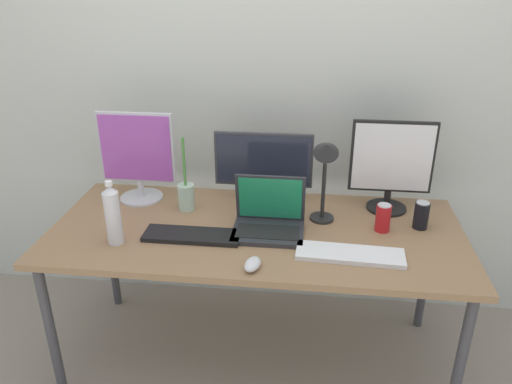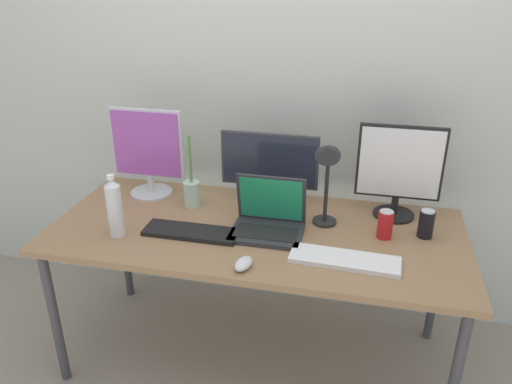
{
  "view_description": "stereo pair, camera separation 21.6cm",
  "coord_description": "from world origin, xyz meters",
  "px_view_note": "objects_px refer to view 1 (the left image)",
  "views": [
    {
      "loc": [
        0.23,
        -1.95,
        1.82
      ],
      "look_at": [
        0.0,
        0.0,
        0.92
      ],
      "focal_mm": 35.0,
      "sensor_mm": 36.0,
      "label": 1
    },
    {
      "loc": [
        0.44,
        -1.92,
        1.82
      ],
      "look_at": [
        0.0,
        0.0,
        0.92
      ],
      "focal_mm": 35.0,
      "sensor_mm": 36.0,
      "label": 2
    }
  ],
  "objects_px": {
    "soda_can_near_keyboard": "(421,215)",
    "keyboard_aux": "(192,235)",
    "mouse_by_keyboard": "(253,264)",
    "soda_can_by_laptop": "(383,218)",
    "monitor_left": "(137,156)",
    "work_desk": "(256,239)",
    "laptop_silver": "(269,219)",
    "desk_lamp": "(325,165)",
    "water_bottle": "(113,215)",
    "monitor_right": "(391,164)",
    "keyboard_main": "(350,254)",
    "bamboo_vase": "(186,195)",
    "monitor_center": "(263,166)"
  },
  "relations": [
    {
      "from": "monitor_center",
      "to": "monitor_right",
      "type": "xyz_separation_m",
      "value": [
        0.6,
        0.01,
        0.03
      ]
    },
    {
      "from": "monitor_left",
      "to": "laptop_silver",
      "type": "distance_m",
      "value": 0.74
    },
    {
      "from": "monitor_right",
      "to": "water_bottle",
      "type": "distance_m",
      "value": 1.27
    },
    {
      "from": "laptop_silver",
      "to": "keyboard_aux",
      "type": "height_order",
      "value": "laptop_silver"
    },
    {
      "from": "monitor_left",
      "to": "keyboard_main",
      "type": "height_order",
      "value": "monitor_left"
    },
    {
      "from": "work_desk",
      "to": "mouse_by_keyboard",
      "type": "bearing_deg",
      "value": -85.73
    },
    {
      "from": "monitor_right",
      "to": "monitor_left",
      "type": "bearing_deg",
      "value": -178.91
    },
    {
      "from": "work_desk",
      "to": "laptop_silver",
      "type": "relative_size",
      "value": 5.93
    },
    {
      "from": "desk_lamp",
      "to": "water_bottle",
      "type": "bearing_deg",
      "value": -162.7
    },
    {
      "from": "laptop_silver",
      "to": "soda_can_near_keyboard",
      "type": "distance_m",
      "value": 0.68
    },
    {
      "from": "work_desk",
      "to": "soda_can_by_laptop",
      "type": "bearing_deg",
      "value": 4.97
    },
    {
      "from": "keyboard_main",
      "to": "soda_can_by_laptop",
      "type": "relative_size",
      "value": 3.46
    },
    {
      "from": "laptop_silver",
      "to": "soda_can_by_laptop",
      "type": "relative_size",
      "value": 2.46
    },
    {
      "from": "laptop_silver",
      "to": "water_bottle",
      "type": "height_order",
      "value": "water_bottle"
    },
    {
      "from": "work_desk",
      "to": "laptop_silver",
      "type": "bearing_deg",
      "value": -10.32
    },
    {
      "from": "monitor_right",
      "to": "water_bottle",
      "type": "xyz_separation_m",
      "value": [
        -1.18,
        -0.46,
        -0.1
      ]
    },
    {
      "from": "laptop_silver",
      "to": "desk_lamp",
      "type": "bearing_deg",
      "value": 21.03
    },
    {
      "from": "work_desk",
      "to": "keyboard_aux",
      "type": "bearing_deg",
      "value": -157.09
    },
    {
      "from": "monitor_right",
      "to": "soda_can_near_keyboard",
      "type": "height_order",
      "value": "monitor_right"
    },
    {
      "from": "work_desk",
      "to": "monitor_right",
      "type": "relative_size",
      "value": 4.19
    },
    {
      "from": "keyboard_main",
      "to": "soda_can_by_laptop",
      "type": "bearing_deg",
      "value": 60.13
    },
    {
      "from": "mouse_by_keyboard",
      "to": "soda_can_by_laptop",
      "type": "xyz_separation_m",
      "value": [
        0.53,
        0.37,
        0.04
      ]
    },
    {
      "from": "keyboard_main",
      "to": "keyboard_aux",
      "type": "height_order",
      "value": "same"
    },
    {
      "from": "monitor_left",
      "to": "keyboard_aux",
      "type": "bearing_deg",
      "value": -46.01
    },
    {
      "from": "work_desk",
      "to": "laptop_silver",
      "type": "distance_m",
      "value": 0.13
    },
    {
      "from": "monitor_left",
      "to": "soda_can_near_keyboard",
      "type": "height_order",
      "value": "monitor_left"
    },
    {
      "from": "monitor_right",
      "to": "keyboard_main",
      "type": "distance_m",
      "value": 0.55
    },
    {
      "from": "water_bottle",
      "to": "mouse_by_keyboard",
      "type": "bearing_deg",
      "value": -12.34
    },
    {
      "from": "bamboo_vase",
      "to": "soda_can_by_laptop",
      "type": "bearing_deg",
      "value": -6.78
    },
    {
      "from": "desk_lamp",
      "to": "laptop_silver",
      "type": "bearing_deg",
      "value": -158.97
    },
    {
      "from": "bamboo_vase",
      "to": "keyboard_main",
      "type": "bearing_deg",
      "value": -24.52
    },
    {
      "from": "keyboard_aux",
      "to": "soda_can_by_laptop",
      "type": "xyz_separation_m",
      "value": [
        0.82,
        0.16,
        0.05
      ]
    },
    {
      "from": "mouse_by_keyboard",
      "to": "soda_can_by_laptop",
      "type": "relative_size",
      "value": 0.81
    },
    {
      "from": "monitor_left",
      "to": "desk_lamp",
      "type": "relative_size",
      "value": 1.05
    },
    {
      "from": "soda_can_near_keyboard",
      "to": "keyboard_aux",
      "type": "bearing_deg",
      "value": -168.35
    },
    {
      "from": "monitor_left",
      "to": "keyboard_aux",
      "type": "distance_m",
      "value": 0.54
    },
    {
      "from": "work_desk",
      "to": "keyboard_aux",
      "type": "relative_size",
      "value": 4.39
    },
    {
      "from": "mouse_by_keyboard",
      "to": "soda_can_near_keyboard",
      "type": "relative_size",
      "value": 0.81
    },
    {
      "from": "laptop_silver",
      "to": "bamboo_vase",
      "type": "xyz_separation_m",
      "value": [
        -0.41,
        0.17,
        0.02
      ]
    },
    {
      "from": "keyboard_main",
      "to": "mouse_by_keyboard",
      "type": "xyz_separation_m",
      "value": [
        -0.38,
        -0.13,
        0.01
      ]
    },
    {
      "from": "monitor_right",
      "to": "desk_lamp",
      "type": "distance_m",
      "value": 0.37
    },
    {
      "from": "monitor_right",
      "to": "bamboo_vase",
      "type": "distance_m",
      "value": 0.98
    },
    {
      "from": "monitor_center",
      "to": "bamboo_vase",
      "type": "relative_size",
      "value": 1.3
    },
    {
      "from": "keyboard_main",
      "to": "monitor_left",
      "type": "bearing_deg",
      "value": 159.63
    },
    {
      "from": "keyboard_main",
      "to": "desk_lamp",
      "type": "relative_size",
      "value": 1.03
    },
    {
      "from": "soda_can_near_keyboard",
      "to": "monitor_right",
      "type": "bearing_deg",
      "value": 125.91
    },
    {
      "from": "monitor_left",
      "to": "keyboard_aux",
      "type": "relative_size",
      "value": 1.06
    },
    {
      "from": "monitor_right",
      "to": "work_desk",
      "type": "bearing_deg",
      "value": -156.02
    },
    {
      "from": "soda_can_by_laptop",
      "to": "desk_lamp",
      "type": "xyz_separation_m",
      "value": [
        -0.27,
        0.03,
        0.22
      ]
    },
    {
      "from": "laptop_silver",
      "to": "keyboard_main",
      "type": "bearing_deg",
      "value": -27.32
    }
  ]
}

